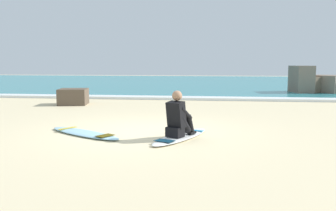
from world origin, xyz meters
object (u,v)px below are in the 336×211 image
Objects in this scene: surfer_seated at (178,119)px; shoreline_rock at (73,97)px; surfboard_main at (181,136)px; surfboard_spare_near at (84,133)px.

surfer_seated is 7.56m from shoreline_rock.
shoreline_rock is (-4.73, 5.90, -0.13)m from surfer_seated.
shoreline_rock reaches higher than surfboard_main.
surfboard_spare_near is 6.26m from shoreline_rock.
surfboard_main is 2.33× the size of surfer_seated.
surfer_seated is at bearing -51.28° from shoreline_rock.
surfboard_main is 2.08× the size of shoreline_rock.
surfboard_main and surfboard_spare_near have the same top height.
surfboard_main is 0.43m from surfer_seated.
surfboard_spare_near is 2.05× the size of shoreline_rock.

